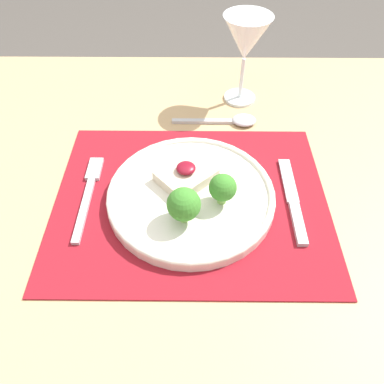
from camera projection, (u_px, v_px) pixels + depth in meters
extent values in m
plane|color=#4C4742|center=(191.00, 353.00, 1.16)|extent=(8.00, 8.00, 0.00)
cube|color=tan|center=(191.00, 206.00, 0.63)|extent=(1.17, 0.95, 0.03)
cylinder|color=tan|center=(30.00, 180.00, 1.18)|extent=(0.06, 0.06, 0.70)
cylinder|color=tan|center=(356.00, 182.00, 1.17)|extent=(0.06, 0.06, 0.70)
cube|color=maroon|center=(191.00, 200.00, 0.62)|extent=(0.45, 0.36, 0.00)
cylinder|color=silver|center=(192.00, 197.00, 0.61)|extent=(0.27, 0.27, 0.02)
torus|color=silver|center=(192.00, 194.00, 0.61)|extent=(0.27, 0.27, 0.01)
cube|color=beige|center=(186.00, 175.00, 0.62)|extent=(0.11, 0.11, 0.02)
ellipsoid|color=maroon|center=(186.00, 168.00, 0.61)|extent=(0.03, 0.03, 0.01)
cylinder|color=#84B256|center=(184.00, 216.00, 0.57)|extent=(0.01, 0.01, 0.02)
sphere|color=#387A28|center=(184.00, 204.00, 0.55)|extent=(0.05, 0.05, 0.05)
cylinder|color=#84B256|center=(222.00, 198.00, 0.59)|extent=(0.01, 0.01, 0.02)
sphere|color=#387A28|center=(223.00, 188.00, 0.57)|extent=(0.04, 0.04, 0.04)
cube|color=#B2B2B7|center=(84.00, 209.00, 0.60)|extent=(0.01, 0.13, 0.01)
cube|color=#B2B2B7|center=(95.00, 169.00, 0.66)|extent=(0.02, 0.05, 0.01)
cube|color=#B2B2B7|center=(298.00, 223.00, 0.58)|extent=(0.02, 0.08, 0.01)
cube|color=#B2B2B7|center=(288.00, 180.00, 0.65)|extent=(0.02, 0.10, 0.00)
cube|color=#B2B2B7|center=(203.00, 121.00, 0.76)|extent=(0.13, 0.01, 0.01)
ellipsoid|color=#B2B2B7|center=(244.00, 120.00, 0.76)|extent=(0.05, 0.04, 0.01)
cylinder|color=white|center=(240.00, 98.00, 0.82)|extent=(0.07, 0.07, 0.01)
cylinder|color=white|center=(242.00, 78.00, 0.78)|extent=(0.01, 0.01, 0.09)
cone|color=white|center=(246.00, 38.00, 0.72)|extent=(0.10, 0.10, 0.09)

